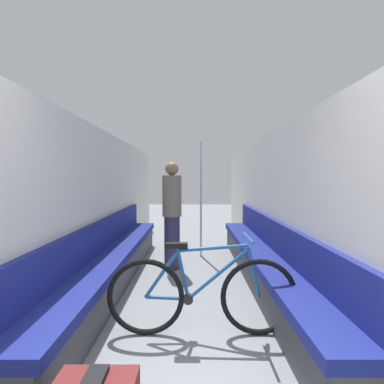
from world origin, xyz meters
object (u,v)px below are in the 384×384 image
(bench_seat_row_left, at_px, (112,263))
(passenger_standing, at_px, (171,214))
(grab_pole_near, at_px, (200,201))
(bench_seat_row_right, at_px, (262,263))
(bicycle, at_px, (201,295))

(bench_seat_row_left, height_order, passenger_standing, passenger_standing)
(bench_seat_row_left, height_order, grab_pole_near, grab_pole_near)
(bench_seat_row_right, relative_size, passenger_standing, 2.83)
(bench_seat_row_right, distance_m, bicycle, 1.53)
(grab_pole_near, bearing_deg, bench_seat_row_right, -62.09)
(bench_seat_row_right, height_order, passenger_standing, passenger_standing)
(grab_pole_near, bearing_deg, bicycle, -91.47)
(bench_seat_row_right, bearing_deg, bicycle, -124.46)
(bench_seat_row_left, xyz_separation_m, bicycle, (1.15, -1.26, 0.08))
(bench_seat_row_right, relative_size, bicycle, 2.74)
(grab_pole_near, distance_m, passenger_standing, 0.91)
(grab_pole_near, bearing_deg, bench_seat_row_left, -129.16)
(bench_seat_row_left, xyz_separation_m, passenger_standing, (0.74, 0.73, 0.57))
(bench_seat_row_left, xyz_separation_m, bench_seat_row_right, (2.02, 0.00, 0.00))
(passenger_standing, bearing_deg, grab_pole_near, -16.72)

